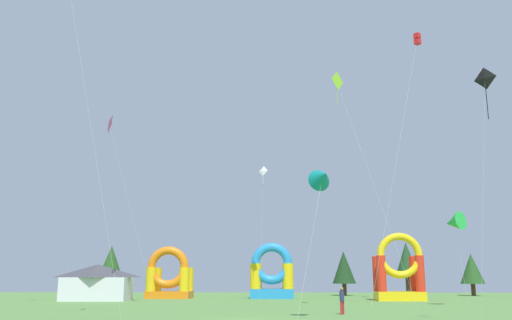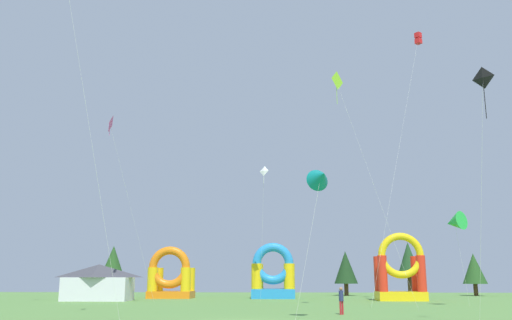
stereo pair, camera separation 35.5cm
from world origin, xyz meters
TOP-DOWN VIEW (x-y plane):
  - kite_black_diamond at (12.94, -4.72)m, footprint 0.81×3.64m
  - kite_pink_diamond at (-14.29, 16.67)m, footprint 4.17×6.09m
  - kite_red_box at (16.58, 20.62)m, footprint 7.52×6.79m
  - kite_white_diamond at (0.24, 25.05)m, footprint 0.87×2.72m
  - kite_lime_diamond at (6.87, 10.86)m, footprint 6.32×1.03m
  - kite_teal_delta at (4.52, -0.65)m, footprint 2.55×1.78m
  - kite_green_delta at (17.61, 16.63)m, footprint 2.38×2.39m
  - person_far_side at (6.23, 6.19)m, footprint 0.43×0.43m
  - inflatable_yellow_castle at (1.08, 34.06)m, footprint 5.15×4.61m
  - inflatable_blue_arch at (15.02, 28.15)m, footprint 5.10×3.52m
  - inflatable_orange_dome at (-11.35, 33.86)m, footprint 5.23×4.35m
  - festival_tent at (-17.82, 26.74)m, footprint 7.03×3.78m
  - tree_row_1 at (-20.96, 41.57)m, footprint 3.54×3.54m
  - tree_row_2 at (11.00, 44.59)m, footprint 3.24×3.24m
  - tree_row_3 at (19.06, 41.71)m, footprint 3.08×3.08m
  - tree_row_4 at (28.62, 44.75)m, footprint 3.23×3.23m

SIDE VIEW (x-z plane):
  - person_far_side at x=6.23m, z-range 0.17..2.02m
  - festival_tent at x=-17.82m, z-range 0.00..3.87m
  - inflatable_orange_dome at x=-11.35m, z-range -0.84..5.29m
  - inflatable_yellow_castle at x=1.08m, z-range -0.91..5.62m
  - inflatable_blue_arch at x=15.02m, z-range -0.85..6.39m
  - tree_row_4 at x=28.62m, z-range 0.76..6.48m
  - tree_row_2 at x=11.00m, z-range 0.78..6.83m
  - tree_row_1 at x=-20.96m, z-range 0.96..7.69m
  - tree_row_3 at x=19.06m, z-range 1.22..8.33m
  - kite_green_delta at x=17.61m, z-range 3.20..11.45m
  - kite_teal_delta at x=4.52m, z-range 3.79..12.94m
  - kite_black_diamond at x=12.94m, z-range 6.05..19.35m
  - kite_white_diamond at x=0.24m, z-range 6.50..20.67m
  - kite_pink_diamond at x=-14.29m, z-range 8.05..25.56m
  - kite_lime_diamond at x=6.87m, z-range 8.89..28.08m
  - kite_red_box at x=16.58m, z-range 13.00..40.51m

